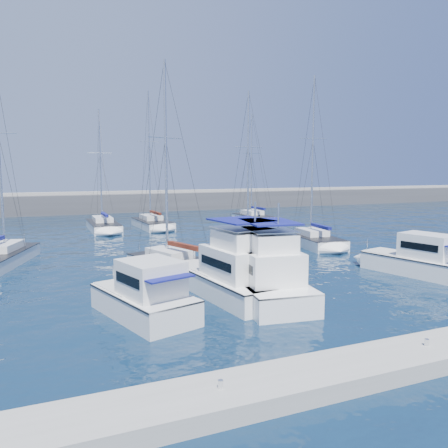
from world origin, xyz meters
name	(u,v)px	position (x,y,z in m)	size (l,w,h in m)	color
ground	(275,287)	(0.00, 0.00, 0.00)	(220.00, 220.00, 0.00)	black
breakwater	(123,205)	(0.00, 52.00, 1.05)	(160.00, 6.00, 4.45)	#424244
dock	(426,354)	(0.00, -11.00, 0.30)	(40.00, 2.20, 0.60)	gray
dock_cleat_near_port	(221,384)	(-8.00, -11.00, 0.72)	(0.16, 0.16, 0.25)	silver
dock_cleat_centre	(427,342)	(0.00, -11.00, 0.72)	(0.16, 0.16, 0.25)	silver
motor_yacht_port_outer	(146,298)	(-8.24, -2.40, 0.94)	(4.34, 6.46, 3.20)	silver
motor_yacht_port_inner	(234,275)	(-2.95, -0.62, 1.13)	(4.67, 8.80, 4.69)	white
motor_yacht_stbd_inner	(263,278)	(-1.75, -1.74, 1.13)	(4.40, 9.04, 4.69)	white
motor_yacht_stbd_outer	(418,261)	(10.17, -0.98, 0.94)	(4.00, 7.08, 3.20)	white
sailboat_mid_a	(1,257)	(-15.47, 13.30, 0.53)	(5.35, 8.62, 15.33)	silver
sailboat_mid_b	(173,264)	(-4.48, 6.10, 0.53)	(5.28, 7.85, 14.43)	silver
sailboat_mid_d	(251,239)	(5.32, 13.95, 0.51)	(3.43, 9.37, 14.41)	silver
sailboat_mid_e	(314,240)	(10.17, 10.94, 0.55)	(3.80, 7.23, 15.54)	white
sailboat_back_a	(103,226)	(-6.11, 29.43, 0.51)	(3.09, 8.79, 14.12)	white
sailboat_back_b	(152,223)	(-0.40, 29.26, 0.54)	(3.57, 8.31, 16.52)	silver
sailboat_back_c	(254,218)	(13.55, 29.98, 0.53)	(3.47, 7.16, 14.59)	white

